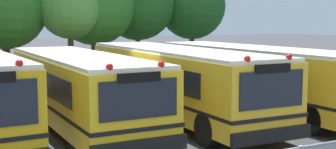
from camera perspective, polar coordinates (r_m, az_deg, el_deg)
ground_plane at (r=16.55m, az=-4.79°, el=-5.80°), size 160.00×160.00×0.00m
school_bus_1 at (r=15.78m, az=-11.02°, el=-1.50°), size 2.57×10.20×2.58m
school_bus_2 at (r=17.15m, az=0.81°, el=-0.55°), size 2.77×11.41×2.68m
school_bus_3 at (r=18.80m, az=10.55°, el=-0.07°), size 2.77×11.46×2.65m
tree_2 at (r=25.60m, az=-19.28°, el=7.71°), size 4.40×4.40×6.46m
tree_3 at (r=25.03m, az=-12.34°, el=8.23°), size 3.38×3.33×5.92m
tree_4 at (r=26.54m, az=-8.99°, el=8.51°), size 4.56×4.56×6.73m
tree_5 at (r=28.53m, az=-4.03°, el=8.92°), size 4.62×4.62×6.97m
tree_6 at (r=30.07m, az=3.27°, el=8.57°), size 4.32×4.32×6.68m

